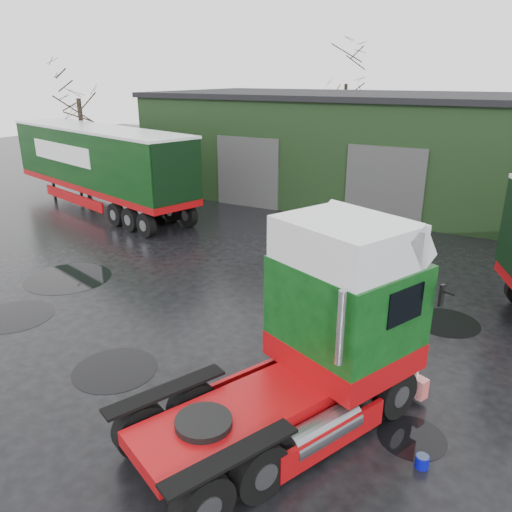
{
  "coord_description": "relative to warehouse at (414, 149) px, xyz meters",
  "views": [
    {
      "loc": [
        8.48,
        -10.96,
        7.32
      ],
      "look_at": [
        0.95,
        2.53,
        1.7
      ],
      "focal_mm": 35.0,
      "sensor_mm": 36.0,
      "label": 1
    }
  ],
  "objects": [
    {
      "name": "trailer_left",
      "position": [
        -15.0,
        -10.68,
        -0.82
      ],
      "size": [
        15.28,
        7.01,
        4.66
      ],
      "primitive_type": null,
      "rotation": [
        0.0,
        0.0,
        1.3
      ],
      "color": "silver",
      "rests_on": "ground"
    },
    {
      "name": "puddle_0",
      "position": [
        -7.35,
        -22.14,
        -3.15
      ],
      "size": [
        2.44,
        2.44,
        0.01
      ],
      "primitive_type": "cylinder",
      "color": "black",
      "rests_on": "ground"
    },
    {
      "name": "puddle_4",
      "position": [
        -2.29,
        -22.88,
        -3.15
      ],
      "size": [
        2.23,
        2.23,
        0.01
      ],
      "primitive_type": "cylinder",
      "color": "black",
      "rests_on": "ground"
    },
    {
      "name": "ground",
      "position": [
        -2.0,
        -20.0,
        -3.16
      ],
      "size": [
        100.0,
        100.0,
        0.0
      ],
      "primitive_type": "plane",
      "color": "black"
    },
    {
      "name": "warehouse",
      "position": [
        0.0,
        0.0,
        0.0
      ],
      "size": [
        32.4,
        12.4,
        6.3
      ],
      "color": "black",
      "rests_on": "ground"
    },
    {
      "name": "puddle_2",
      "position": [
        -8.39,
        -19.07,
        -3.15
      ],
      "size": [
        3.22,
        3.22,
        0.01
      ],
      "primitive_type": "cylinder",
      "color": "black",
      "rests_on": "ground"
    },
    {
      "name": "hero_tractor",
      "position": [
        2.5,
        -23.0,
        -0.89
      ],
      "size": [
        5.72,
        7.91,
        4.52
      ],
      "primitive_type": null,
      "rotation": [
        0.0,
        0.0,
        -0.41
      ],
      "color": "#0D3F12",
      "rests_on": "ground"
    },
    {
      "name": "tree_left",
      "position": [
        -19.0,
        -8.0,
        1.09
      ],
      "size": [
        4.4,
        4.4,
        8.5
      ],
      "primitive_type": null,
      "color": "black",
      "rests_on": "ground"
    },
    {
      "name": "wash_bucket",
      "position": [
        5.51,
        -22.49,
        -3.03
      ],
      "size": [
        0.35,
        0.35,
        0.26
      ],
      "primitive_type": "cylinder",
      "rotation": [
        0.0,
        0.0,
        -0.34
      ],
      "color": "#070898",
      "rests_on": "ground"
    },
    {
      "name": "puddle_1",
      "position": [
        4.87,
        -15.83,
        -3.15
      ],
      "size": [
        2.06,
        2.06,
        0.01
      ],
      "primitive_type": "cylinder",
      "color": "black",
      "rests_on": "ground"
    },
    {
      "name": "tree_back_a",
      "position": [
        -8.0,
        10.0,
        1.59
      ],
      "size": [
        4.4,
        4.4,
        9.5
      ],
      "primitive_type": null,
      "color": "black",
      "rests_on": "ground"
    },
    {
      "name": "puddle_3",
      "position": [
        5.16,
        -21.72,
        -3.15
      ],
      "size": [
        1.46,
        1.46,
        0.01
      ],
      "primitive_type": "cylinder",
      "color": "black",
      "rests_on": "ground"
    }
  ]
}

